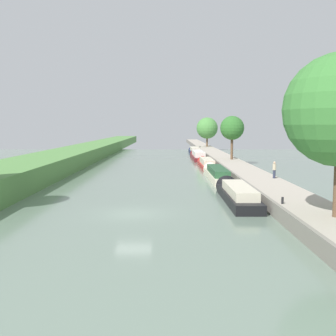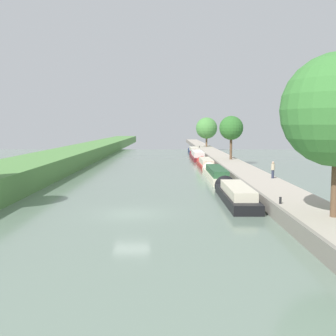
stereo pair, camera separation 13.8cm
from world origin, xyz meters
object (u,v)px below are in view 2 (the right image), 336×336
Objects in this scene: narrowboat_cream at (216,173)px; narrowboat_navy at (195,151)px; narrowboat_maroon at (198,155)px; person_walking at (274,169)px; mooring_bollard_near at (282,200)px; narrowboat_red at (206,163)px; mooring_bollard_far at (201,147)px; narrowboat_black at (236,193)px.

narrowboat_cream is 43.41m from narrowboat_navy.
narrowboat_navy is (0.30, 14.60, -0.05)m from narrowboat_maroon.
person_walking is 3.69× the size of mooring_bollard_near.
mooring_bollard_near is (1.88, -34.38, 0.65)m from narrowboat_red.
mooring_bollard_far is (1.73, 6.50, 0.61)m from narrowboat_navy.
narrowboat_cream is 1.12× the size of narrowboat_red.
narrowboat_cream is 30.96× the size of mooring_bollard_near.
narrowboat_black is 7.22× the size of person_walking.
mooring_bollard_near reaches higher than narrowboat_red.
mooring_bollard_far is (2.04, 21.10, 0.56)m from narrowboat_maroon.
person_walking is at bearing 54.66° from narrowboat_black.
narrowboat_black is at bearing 106.56° from mooring_bollard_near.
narrowboat_cream is 30.96× the size of mooring_bollard_far.
mooring_bollard_far is at bearing 87.05° from narrowboat_red.
mooring_bollard_near is (1.96, -6.58, 0.61)m from narrowboat_black.
narrowboat_black is 26.62× the size of mooring_bollard_near.
narrowboat_red is at bearing -89.42° from narrowboat_maroon.
mooring_bollard_far is (1.92, 49.90, 0.62)m from narrowboat_cream.
narrowboat_cream is 21.03m from mooring_bollard_near.
narrowboat_maroon is at bearing -95.51° from mooring_bollard_far.
mooring_bollard_near is 70.84m from mooring_bollard_far.
narrowboat_maroon is (-0.08, 43.16, 0.06)m from narrowboat_black.
mooring_bollard_near is (1.92, -20.93, 0.62)m from narrowboat_cream.
narrowboat_black reaches higher than narrowboat_cream.
person_walking reaches higher than narrowboat_red.
narrowboat_maroon is 36.70m from person_walking.
person_walking is 57.53m from mooring_bollard_far.
narrowboat_cream is 0.91× the size of narrowboat_maroon.
narrowboat_navy reaches higher than mooring_bollard_near.
narrowboat_black is at bearing -90.22° from narrowboat_navy.
mooring_bollard_near is at bearing -87.66° from narrowboat_maroon.
mooring_bollard_near is (2.04, -49.74, 0.56)m from narrowboat_maroon.
narrowboat_red is (0.04, 13.45, -0.03)m from narrowboat_cream.
narrowboat_red is 21.57m from person_walking.
person_walking is at bearing -57.63° from narrowboat_cream.
person_walking is at bearing -84.84° from narrowboat_navy.
mooring_bollard_far is (-2.87, 57.45, -0.65)m from person_walking.
person_walking reaches higher than narrowboat_black.
narrowboat_red is (0.08, 27.80, -0.04)m from narrowboat_black.
narrowboat_black is at bearing -90.16° from narrowboat_red.
narrowboat_black is 57.75m from narrowboat_navy.
narrowboat_red is 34.44m from mooring_bollard_near.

